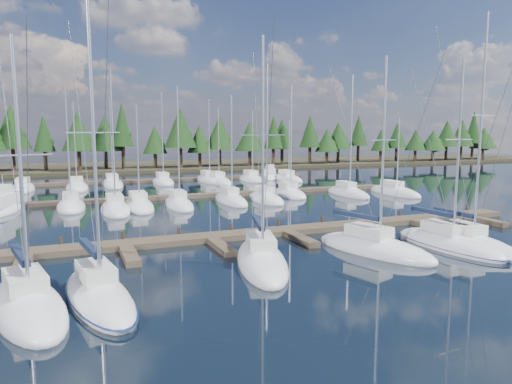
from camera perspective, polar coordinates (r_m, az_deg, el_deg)
name	(u,v)px	position (r m, az deg, el deg)	size (l,w,h in m)	color
ground	(233,209)	(46.70, -2.88, -2.19)	(260.00, 260.00, 0.00)	black
far_shore	(145,166)	(104.87, -13.70, 3.15)	(220.00, 30.00, 0.60)	#2F291A
main_dock	(287,232)	(35.17, 3.91, -5.06)	(44.00, 6.13, 0.90)	#493E2E
back_docks	(188,187)	(65.31, -8.52, 0.68)	(50.00, 21.80, 0.40)	#493E2E
front_sailboat_0	(28,306)	(22.90, -26.61, -12.59)	(4.68, 9.01, 12.52)	silver
front_sailboat_1	(99,295)	(22.94, -19.07, -12.13)	(4.07, 9.09, 14.19)	silver
front_sailboat_2	(261,260)	(27.41, 0.69, -8.50)	(5.21, 9.81, 13.92)	silver
front_sailboat_3	(373,248)	(31.20, 14.47, -6.77)	(5.56, 9.39, 13.32)	silver
front_sailboat_4	(447,244)	(33.94, 22.81, -5.97)	(3.29, 9.30, 13.36)	silver
front_sailboat_5	(468,244)	(34.28, 24.98, -5.90)	(2.80, 8.24, 16.16)	silver
back_sailboat_rows	(189,190)	(60.61, -8.35, 0.22)	(48.95, 33.45, 16.11)	silver
motor_yacht_left	(0,208)	(51.36, -29.32, -1.71)	(5.14, 9.31, 4.42)	silver
motor_yacht_right	(270,176)	(77.86, 1.77, 2.02)	(5.52, 8.06, 3.83)	silver
tree_line	(147,135)	(94.83, -13.44, 6.99)	(185.47, 11.99, 13.13)	black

